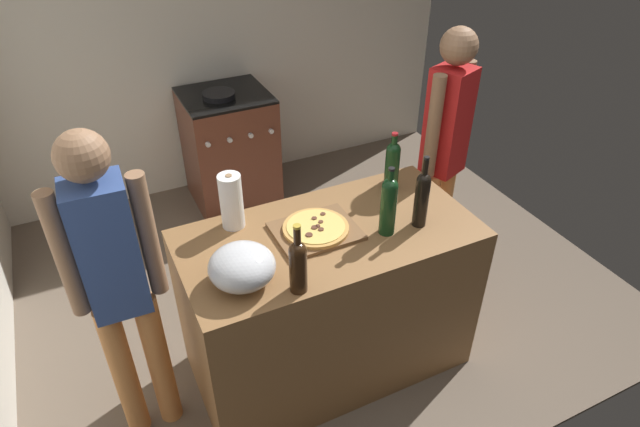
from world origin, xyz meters
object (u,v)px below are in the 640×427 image
object	(u,v)px
stove	(230,148)
person_in_stripes	(117,281)
pizza	(316,228)
paper_towel_roll	(231,201)
wine_bottle_clear	(389,204)
person_in_red	(444,149)
wine_bottle_green	(298,264)
wine_bottle_amber	(422,197)
wine_bottle_dark	(392,164)
mixing_bowl	(242,267)

from	to	relation	value
stove	person_in_stripes	bearing A→B (deg)	-119.51
pizza	stove	distance (m)	1.93
paper_towel_roll	stove	distance (m)	1.80
wine_bottle_clear	person_in_red	bearing A→B (deg)	35.04
pizza	paper_towel_roll	distance (m)	0.43
stove	paper_towel_roll	bearing A→B (deg)	-105.86
wine_bottle_clear	person_in_stripes	distance (m)	1.25
paper_towel_roll	stove	xyz separation A→B (m)	(0.46, 1.63, -0.61)
wine_bottle_green	wine_bottle_amber	world-z (taller)	wine_bottle_amber
wine_bottle_green	wine_bottle_dark	size ratio (longest dim) A/B	0.99
wine_bottle_dark	paper_towel_roll	bearing A→B (deg)	176.33
wine_bottle_dark	wine_bottle_amber	bearing A→B (deg)	-97.29
paper_towel_roll	stove	world-z (taller)	paper_towel_roll
stove	person_in_red	xyz separation A→B (m)	(0.88, -1.52, 0.52)
person_in_stripes	wine_bottle_green	bearing A→B (deg)	-26.18
wine_bottle_amber	person_in_red	xyz separation A→B (m)	(0.51, 0.50, -0.10)
wine_bottle_dark	person_in_red	xyz separation A→B (m)	(0.47, 0.16, -0.10)
stove	person_in_red	distance (m)	1.83
pizza	wine_bottle_green	size ratio (longest dim) A/B	0.95
wine_bottle_green	wine_bottle_dark	bearing A→B (deg)	33.36
wine_bottle_amber	wine_bottle_dark	bearing A→B (deg)	82.71
mixing_bowl	wine_bottle_dark	xyz separation A→B (m)	(0.97, 0.36, 0.07)
paper_towel_roll	wine_bottle_amber	size ratio (longest dim) A/B	0.76
mixing_bowl	wine_bottle_green	world-z (taller)	wine_bottle_green
person_in_red	wine_bottle_amber	bearing A→B (deg)	-135.79
mixing_bowl	paper_towel_roll	distance (m)	0.43
person_in_stripes	pizza	bearing A→B (deg)	-0.56
paper_towel_roll	person_in_stripes	xyz separation A→B (m)	(-0.59, -0.22, -0.10)
wine_bottle_amber	wine_bottle_green	bearing A→B (deg)	-166.62
pizza	stove	world-z (taller)	pizza
paper_towel_roll	person_in_red	distance (m)	1.35
paper_towel_roll	person_in_red	xyz separation A→B (m)	(1.34, 0.11, -0.08)
wine_bottle_clear	stove	distance (m)	2.11
pizza	person_in_stripes	size ratio (longest dim) A/B	0.19
mixing_bowl	person_in_red	distance (m)	1.53
wine_bottle_amber	person_in_red	distance (m)	0.72
wine_bottle_clear	mixing_bowl	bearing A→B (deg)	-176.71
wine_bottle_green	wine_bottle_dark	world-z (taller)	wine_bottle_dark
paper_towel_roll	person_in_stripes	distance (m)	0.64
mixing_bowl	stove	xyz separation A→B (m)	(0.56, 2.05, -0.55)
wine_bottle_green	pizza	bearing A→B (deg)	54.25
person_in_red	pizza	bearing A→B (deg)	-161.19
paper_towel_roll	person_in_stripes	bearing A→B (deg)	-159.06
pizza	person_in_stripes	distance (m)	0.93
paper_towel_roll	wine_bottle_green	distance (m)	0.57
pizza	mixing_bowl	size ratio (longest dim) A/B	1.11
wine_bottle_dark	wine_bottle_amber	size ratio (longest dim) A/B	0.90
wine_bottle_green	stove	size ratio (longest dim) A/B	0.35
wine_bottle_dark	person_in_red	size ratio (longest dim) A/B	0.20
wine_bottle_clear	pizza	bearing A→B (deg)	155.40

